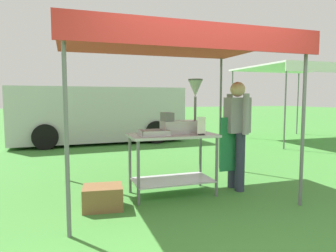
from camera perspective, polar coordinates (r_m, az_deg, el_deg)
The scene contains 10 objects.
ground_plane at distance 8.87m, azimuth -8.51°, elevation -3.69°, with size 70.00×70.00×0.00m, color #3D7F33.
stall_canopy at distance 4.39m, azimuth 0.44°, elevation 14.78°, with size 3.02×2.37×2.18m.
donut_cart at distance 4.31m, azimuth 0.84°, elevation -4.81°, with size 1.21×0.64×0.87m.
donut_tray at distance 4.13m, azimuth -2.78°, elevation -1.44°, with size 0.39×0.33×0.07m.
donut_fryer at distance 4.39m, azimuth 2.91°, elevation 1.81°, with size 0.61×0.28×0.78m.
menu_sign at distance 4.19m, azimuth 6.27°, elevation -0.22°, with size 0.13×0.05×0.25m.
vendor at distance 4.64m, azimuth 12.71°, elevation -0.67°, with size 0.45×0.53×1.61m.
supply_crate at distance 3.96m, azimuth -12.11°, elevation -12.92°, with size 0.52×0.43×0.29m.
van_silver at distance 9.75m, azimuth -12.73°, elevation 2.23°, with size 5.13×2.28×1.69m.
neighbour_tent at distance 10.65m, azimuth 22.69°, elevation 9.76°, with size 3.03×2.94×2.35m.
Camera 1 is at (-1.49, -2.64, 1.37)m, focal length 32.55 mm.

